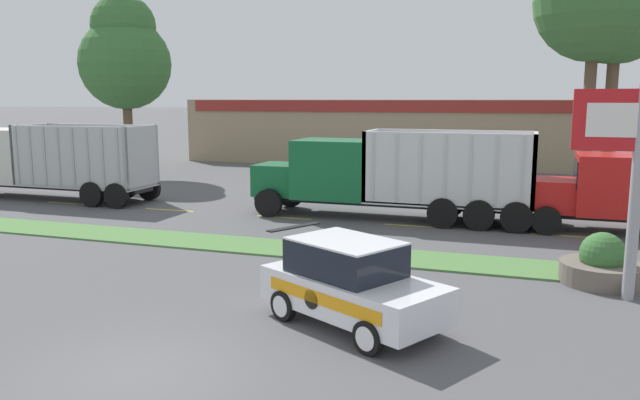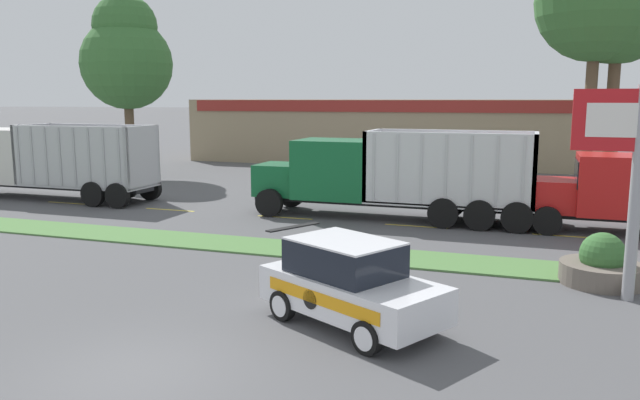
{
  "view_description": "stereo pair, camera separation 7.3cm",
  "coord_description": "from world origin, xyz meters",
  "px_view_note": "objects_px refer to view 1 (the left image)",
  "views": [
    {
      "loc": [
        6.39,
        -8.75,
        4.79
      ],
      "look_at": [
        0.33,
        8.99,
        1.74
      ],
      "focal_mm": 35.0,
      "sensor_mm": 36.0,
      "label": 1
    },
    {
      "loc": [
        6.45,
        -8.73,
        4.79
      ],
      "look_at": [
        0.33,
        8.99,
        1.74
      ],
      "focal_mm": 35.0,
      "sensor_mm": 36.0,
      "label": 2
    }
  ],
  "objects_px": {
    "dump_truck_lead": "(365,177)",
    "traffic_cone": "(297,277)",
    "dump_truck_mid": "(20,162)",
    "rally_car": "(351,283)",
    "stone_planter": "(602,266)",
    "store_sign_post": "(640,147)"
  },
  "relations": [
    {
      "from": "stone_planter",
      "to": "traffic_cone",
      "type": "distance_m",
      "value": 7.99
    },
    {
      "from": "dump_truck_lead",
      "to": "store_sign_post",
      "type": "bearing_deg",
      "value": -43.5
    },
    {
      "from": "rally_car",
      "to": "store_sign_post",
      "type": "distance_m",
      "value": 7.51
    },
    {
      "from": "dump_truck_lead",
      "to": "rally_car",
      "type": "height_order",
      "value": "dump_truck_lead"
    },
    {
      "from": "dump_truck_lead",
      "to": "traffic_cone",
      "type": "height_order",
      "value": "dump_truck_lead"
    },
    {
      "from": "dump_truck_mid",
      "to": "traffic_cone",
      "type": "xyz_separation_m",
      "value": [
        18.24,
        -9.8,
        -1.4
      ]
    },
    {
      "from": "dump_truck_lead",
      "to": "dump_truck_mid",
      "type": "relative_size",
      "value": 0.93
    },
    {
      "from": "rally_car",
      "to": "store_sign_post",
      "type": "xyz_separation_m",
      "value": [
        5.87,
        3.8,
        2.75
      ]
    },
    {
      "from": "dump_truck_lead",
      "to": "store_sign_post",
      "type": "distance_m",
      "value": 12.21
    },
    {
      "from": "traffic_cone",
      "to": "stone_planter",
      "type": "bearing_deg",
      "value": 23.32
    },
    {
      "from": "dump_truck_lead",
      "to": "dump_truck_mid",
      "type": "xyz_separation_m",
      "value": [
        -17.32,
        -0.39,
        0.07
      ]
    },
    {
      "from": "traffic_cone",
      "to": "rally_car",
      "type": "bearing_deg",
      "value": -44.15
    },
    {
      "from": "rally_car",
      "to": "stone_planter",
      "type": "height_order",
      "value": "rally_car"
    },
    {
      "from": "dump_truck_lead",
      "to": "store_sign_post",
      "type": "height_order",
      "value": "store_sign_post"
    },
    {
      "from": "dump_truck_lead",
      "to": "stone_planter",
      "type": "distance_m",
      "value": 10.91
    },
    {
      "from": "dump_truck_lead",
      "to": "traffic_cone",
      "type": "xyz_separation_m",
      "value": [
        0.92,
        -10.2,
        -1.33
      ]
    },
    {
      "from": "dump_truck_mid",
      "to": "stone_planter",
      "type": "xyz_separation_m",
      "value": [
        25.57,
        -6.64,
        -1.27
      ]
    },
    {
      "from": "dump_truck_lead",
      "to": "rally_car",
      "type": "bearing_deg",
      "value": -76.64
    },
    {
      "from": "stone_planter",
      "to": "dump_truck_mid",
      "type": "bearing_deg",
      "value": 165.45
    },
    {
      "from": "rally_car",
      "to": "stone_planter",
      "type": "distance_m",
      "value": 7.4
    },
    {
      "from": "dump_truck_mid",
      "to": "traffic_cone",
      "type": "height_order",
      "value": "dump_truck_mid"
    },
    {
      "from": "dump_truck_mid",
      "to": "rally_car",
      "type": "relative_size",
      "value": 2.72
    }
  ]
}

